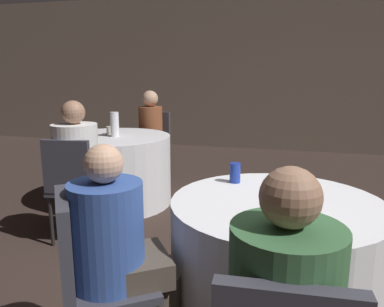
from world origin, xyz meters
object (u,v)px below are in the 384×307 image
object	(u,v)px
table_near	(275,266)
table_far	(115,170)
chair_far_south	(73,181)
soda_can_silver	(306,209)
chair_far_north	(154,139)
bottle_far	(115,124)
chair_near_southwest	(88,270)
person_floral_shirt	(148,137)
pizza_plate_near	(284,183)
person_blue_shirt	(125,260)
person_white_shirt	(80,167)
soda_can_blue	(235,173)

from	to	relation	value
table_near	table_far	bearing A→B (deg)	136.77
chair_far_south	soda_can_silver	size ratio (longest dim) A/B	7.33
chair_far_north	bottle_far	size ratio (longest dim) A/B	3.46
chair_near_southwest	bottle_far	distance (m)	2.42
person_floral_shirt	pizza_plate_near	size ratio (longest dim) A/B	5.48
chair_far_north	soda_can_silver	distance (m)	3.47
bottle_far	person_floral_shirt	bearing A→B (deg)	88.16
person_blue_shirt	person_white_shirt	bearing A→B (deg)	-177.19
person_white_shirt	soda_can_blue	bearing A→B (deg)	-27.92
chair_far_south	person_floral_shirt	bearing A→B (deg)	84.84
person_floral_shirt	person_white_shirt	world-z (taller)	person_white_shirt
soda_can_silver	bottle_far	bearing A→B (deg)	134.70
chair_far_north	soda_can_silver	size ratio (longest dim) A/B	7.33
soda_can_silver	bottle_far	xyz separation A→B (m)	(-1.87, 1.89, 0.07)
chair_far_south	person_white_shirt	bearing A→B (deg)	90.00
chair_far_north	person_blue_shirt	bearing A→B (deg)	112.49
soda_can_blue	pizza_plate_near	bearing A→B (deg)	6.18
chair_near_southwest	person_white_shirt	bearing A→B (deg)	176.92
soda_can_silver	chair_far_north	bearing A→B (deg)	122.01
table_far	chair_far_south	xyz separation A→B (m)	(0.13, -1.01, 0.17)
table_near	soda_can_silver	xyz separation A→B (m)	(0.13, -0.25, 0.43)
chair_far_south	chair_near_southwest	bearing A→B (deg)	-62.41
table_far	person_blue_shirt	xyz separation A→B (m)	(1.12, -2.14, 0.19)
person_floral_shirt	person_blue_shirt	world-z (taller)	person_floral_shirt
table_near	person_blue_shirt	size ratio (longest dim) A/B	1.02
pizza_plate_near	soda_can_silver	size ratio (longest dim) A/B	1.77
soda_can_blue	person_blue_shirt	bearing A→B (deg)	-117.16
table_near	person_blue_shirt	xyz separation A→B (m)	(-0.66, -0.47, 0.19)
person_blue_shirt	soda_can_silver	world-z (taller)	person_blue_shirt
chair_far_north	soda_can_silver	world-z (taller)	chair_far_north
chair_far_north	soda_can_silver	bearing A→B (deg)	126.13
chair_far_north	person_blue_shirt	xyz separation A→B (m)	(1.05, -3.15, 0.02)
table_near	pizza_plate_near	distance (m)	0.50
soda_can_blue	bottle_far	bearing A→B (deg)	137.42
soda_can_blue	soda_can_silver	size ratio (longest dim) A/B	1.00
table_near	chair_far_north	xyz separation A→B (m)	(-1.70, 2.68, 0.17)
table_near	bottle_far	world-z (taller)	bottle_far
table_far	chair_far_south	bearing A→B (deg)	-82.78
person_white_shirt	person_floral_shirt	bearing A→B (deg)	84.38
chair_far_north	pizza_plate_near	world-z (taller)	chair_far_north
table_near	pizza_plate_near	bearing A→B (deg)	85.59
table_far	soda_can_blue	size ratio (longest dim) A/B	9.87
pizza_plate_near	bottle_far	world-z (taller)	bottle_far
chair_near_southwest	chair_far_south	bearing A→B (deg)	179.41
chair_near_southwest	chair_far_north	size ratio (longest dim) A/B	1.00
chair_far_north	soda_can_blue	distance (m)	2.80
table_far	person_floral_shirt	size ratio (longest dim) A/B	1.02
chair_far_north	person_blue_shirt	world-z (taller)	person_blue_shirt
person_floral_shirt	table_far	bearing A→B (deg)	90.00
pizza_plate_near	person_white_shirt	bearing A→B (deg)	163.66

